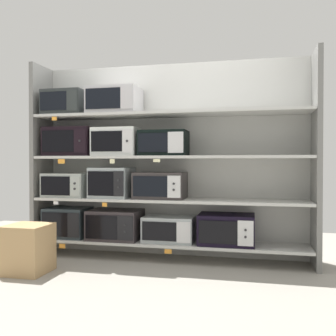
# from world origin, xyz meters

# --- Properties ---
(ground) EXTENTS (6.97, 6.00, 0.02)m
(ground) POSITION_xyz_m (0.00, -1.00, -0.01)
(ground) COLOR gray
(back_panel) EXTENTS (3.17, 0.04, 2.17)m
(back_panel) POSITION_xyz_m (0.00, 0.24, 1.09)
(back_panel) COLOR #B2B2AD
(back_panel) RESTS_ON ground
(upright_left) EXTENTS (0.05, 0.44, 2.17)m
(upright_left) POSITION_xyz_m (-1.51, 0.00, 1.09)
(upright_left) COLOR slate
(upright_left) RESTS_ON ground
(upright_right) EXTENTS (0.05, 0.44, 2.17)m
(upright_right) POSITION_xyz_m (1.51, 0.00, 1.09)
(upright_right) COLOR slate
(upright_right) RESTS_ON ground
(shelf_0) EXTENTS (2.97, 0.44, 0.03)m
(shelf_0) POSITION_xyz_m (0.00, 0.00, 0.18)
(shelf_0) COLOR beige
(shelf_0) RESTS_ON ground
(microwave_0) EXTENTS (0.48, 0.37, 0.34)m
(microwave_0) POSITION_xyz_m (-1.18, -0.00, 0.36)
(microwave_0) COLOR #262F34
(microwave_0) RESTS_ON shelf_0
(microwave_1) EXTENTS (0.57, 0.43, 0.33)m
(microwave_1) POSITION_xyz_m (-0.60, -0.00, 0.36)
(microwave_1) COLOR #30292C
(microwave_1) RESTS_ON shelf_0
(microwave_2) EXTENTS (0.55, 0.34, 0.27)m
(microwave_2) POSITION_xyz_m (0.01, -0.00, 0.33)
(microwave_2) COLOR #9DA5A6
(microwave_2) RESTS_ON shelf_0
(microwave_3) EXTENTS (0.58, 0.41, 0.31)m
(microwave_3) POSITION_xyz_m (0.63, -0.00, 0.35)
(microwave_3) COLOR black
(microwave_3) RESTS_ON shelf_0
(price_tag_0) EXTENTS (0.07, 0.00, 0.05)m
(price_tag_0) POSITION_xyz_m (-1.14, -0.22, 0.14)
(price_tag_0) COLOR orange
(price_tag_1) EXTENTS (0.08, 0.00, 0.04)m
(price_tag_1) POSITION_xyz_m (0.05, -0.22, 0.14)
(price_tag_1) COLOR orange
(shelf_1) EXTENTS (2.97, 0.44, 0.03)m
(shelf_1) POSITION_xyz_m (0.00, 0.00, 0.64)
(shelf_1) COLOR beige
(microwave_4) EXTENTS (0.50, 0.41, 0.27)m
(microwave_4) POSITION_xyz_m (-1.18, -0.00, 0.79)
(microwave_4) COLOR #9FA8A2
(microwave_4) RESTS_ON shelf_1
(microwave_5) EXTENTS (0.43, 0.42, 0.33)m
(microwave_5) POSITION_xyz_m (-0.64, -0.00, 0.83)
(microwave_5) COLOR #98A3A6
(microwave_5) RESTS_ON shelf_1
(microwave_6) EXTENTS (0.54, 0.39, 0.29)m
(microwave_6) POSITION_xyz_m (-0.08, -0.00, 0.80)
(microwave_6) COLOR #332D2D
(microwave_6) RESTS_ON shelf_1
(price_tag_2) EXTENTS (0.06, 0.00, 0.03)m
(price_tag_2) POSITION_xyz_m (-1.21, -0.22, 0.61)
(price_tag_2) COLOR white
(price_tag_3) EXTENTS (0.05, 0.00, 0.04)m
(price_tag_3) POSITION_xyz_m (-0.64, -0.22, 0.60)
(price_tag_3) COLOR orange
(shelf_2) EXTENTS (2.97, 0.44, 0.03)m
(shelf_2) POSITION_xyz_m (0.00, 0.00, 1.11)
(shelf_2) COLOR beige
(microwave_7) EXTENTS (0.56, 0.36, 0.33)m
(microwave_7) POSITION_xyz_m (-1.14, -0.00, 1.29)
(microwave_7) COLOR black
(microwave_7) RESTS_ON shelf_2
(microwave_8) EXTENTS (0.50, 0.36, 0.31)m
(microwave_8) POSITION_xyz_m (-0.58, -0.00, 1.28)
(microwave_8) COLOR silver
(microwave_8) RESTS_ON shelf_2
(microwave_9) EXTENTS (0.51, 0.34, 0.27)m
(microwave_9) POSITION_xyz_m (-0.05, -0.00, 1.26)
(microwave_9) COLOR black
(microwave_9) RESTS_ON shelf_2
(price_tag_4) EXTENTS (0.08, 0.00, 0.05)m
(price_tag_4) POSITION_xyz_m (-1.14, -0.22, 1.06)
(price_tag_4) COLOR orange
(price_tag_5) EXTENTS (0.05, 0.00, 0.05)m
(price_tag_5) POSITION_xyz_m (-0.56, -0.22, 1.06)
(price_tag_5) COLOR beige
(price_tag_6) EXTENTS (0.07, 0.00, 0.03)m
(price_tag_6) POSITION_xyz_m (-0.07, -0.22, 1.07)
(price_tag_6) COLOR beige
(shelf_3) EXTENTS (2.97, 0.44, 0.03)m
(shelf_3) POSITION_xyz_m (0.00, 0.00, 1.57)
(shelf_3) COLOR beige
(microwave_10) EXTENTS (0.47, 0.41, 0.28)m
(microwave_10) POSITION_xyz_m (-1.19, -0.00, 1.73)
(microwave_10) COLOR #292E2D
(microwave_10) RESTS_ON shelf_3
(microwave_11) EXTENTS (0.56, 0.40, 0.30)m
(microwave_11) POSITION_xyz_m (-0.61, -0.00, 1.74)
(microwave_11) COLOR #B4B2B5
(microwave_11) RESTS_ON shelf_3
(price_tag_7) EXTENTS (0.06, 0.00, 0.04)m
(price_tag_7) POSITION_xyz_m (-1.23, -0.22, 1.53)
(price_tag_7) COLOR orange
(shipping_carton) EXTENTS (0.38, 0.38, 0.46)m
(shipping_carton) POSITION_xyz_m (-1.19, -0.78, 0.23)
(shipping_carton) COLOR tan
(shipping_carton) RESTS_ON ground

